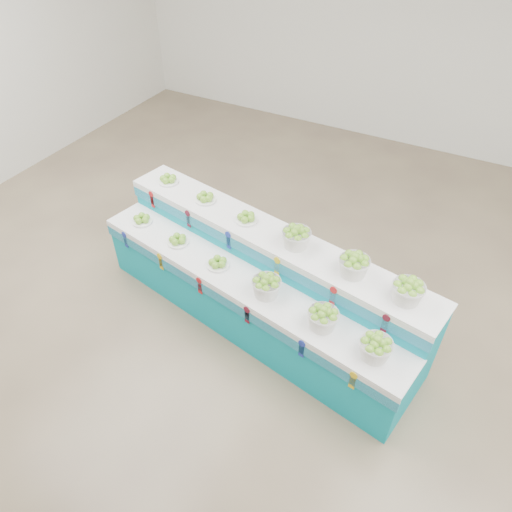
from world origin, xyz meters
The scene contains 15 objects.
ground centered at (0.00, 0.00, 0.00)m, with size 10.00×10.00×0.00m, color brown.
back_wall centered at (0.00, 5.00, 2.00)m, with size 10.00×10.00×0.00m, color silver.
display_stand centered at (-0.31, 0.27, 0.51)m, with size 3.61×0.93×1.02m, color #099AB1, non-canonical shape.
plate_lower_left centered at (-1.78, 0.33, 0.77)m, with size 0.23×0.23×0.10m, color white.
plate_lower_mid centered at (-1.21, 0.22, 0.77)m, with size 0.23×0.23×0.10m, color white.
plate_lower_right centered at (-0.65, 0.11, 0.77)m, with size 0.23×0.23×0.10m, color white.
basket_lower_left centered at (-0.05, -0.01, 0.82)m, with size 0.28×0.28×0.21m, color silver, non-canonical shape.
basket_lower_mid centered at (0.56, -0.12, 0.82)m, with size 0.28×0.28×0.21m, color silver, non-canonical shape.
basket_lower_right centered at (1.05, -0.22, 0.82)m, with size 0.28×0.28×0.21m, color silver, non-canonical shape.
plate_upper_left centered at (-1.69, 0.77, 1.07)m, with size 0.23×0.23×0.10m, color white.
plate_upper_mid centered at (-1.13, 0.66, 1.07)m, with size 0.23×0.23×0.10m, color white.
plate_upper_right centered at (-0.57, 0.55, 1.07)m, with size 0.23×0.23×0.10m, color white.
basket_upper_left centered at (0.04, 0.43, 1.12)m, with size 0.28×0.28×0.21m, color silver, non-canonical shape.
basket_upper_mid centered at (0.64, 0.31, 1.12)m, with size 0.28×0.28×0.21m, color silver, non-canonical shape.
basket_upper_right centered at (1.14, 0.22, 1.12)m, with size 0.28×0.28×0.21m, color silver, non-canonical shape.
Camera 1 is at (1.33, -2.79, 3.89)m, focal length 33.16 mm.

